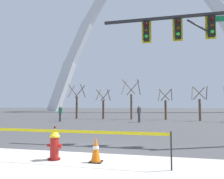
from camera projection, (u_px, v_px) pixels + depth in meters
name	position (u px, v px, depth m)	size (l,w,h in m)	color
ground_plane	(84.00, 155.00, 6.96)	(240.00, 240.00, 0.00)	#3D3D3F
fire_hydrant	(55.00, 144.00, 6.41)	(0.46, 0.48, 0.99)	#5E0F0D
caution_tape_barrier	(49.00, 138.00, 6.14)	(6.79, 0.10, 0.97)	#232326
traffic_cone_by_hydrant	(96.00, 150.00, 6.12)	(0.36, 0.36, 0.73)	black
traffic_signal_gantry	(203.00, 44.00, 9.37)	(6.42, 0.44, 6.00)	#232326
monument_arch	(150.00, 40.00, 55.34)	(56.24, 2.68, 41.23)	silver
tree_far_left	(77.00, 103.00, 26.13)	(1.90, 1.91, 4.12)	#473323
tree_left_mid	(103.00, 106.00, 25.62)	(1.63, 1.64, 3.50)	#473323
tree_center_left	(131.00, 102.00, 24.64)	(2.09, 2.10, 4.54)	brown
tree_center_right	(166.00, 106.00, 24.16)	(1.60, 1.61, 3.44)	brown
tree_right_mid	(200.00, 106.00, 22.32)	(1.66, 1.67, 3.57)	brown
pedestrian_walking_left	(60.00, 113.00, 21.46)	(0.39, 0.33, 1.59)	#38383D
pedestrian_standing_center	(139.00, 114.00, 20.40)	(0.35, 0.39, 1.59)	#38383D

